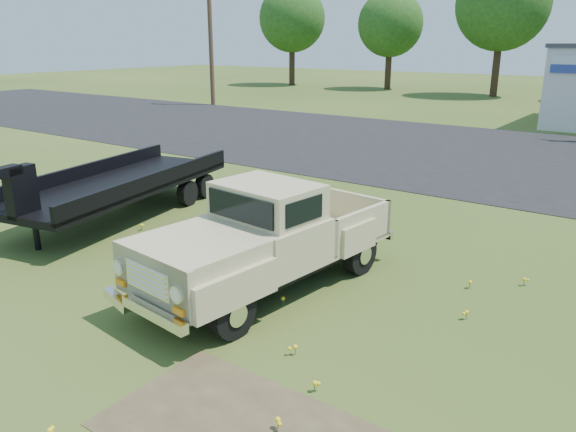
% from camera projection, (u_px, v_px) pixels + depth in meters
% --- Properties ---
extents(ground, '(140.00, 140.00, 0.00)m').
position_uv_depth(ground, '(282.00, 301.00, 9.66)').
color(ground, '#334917').
rests_on(ground, ground).
extents(asphalt_lot, '(90.00, 14.00, 0.02)m').
position_uv_depth(asphalt_lot, '(515.00, 159.00, 21.30)').
color(asphalt_lot, black).
rests_on(asphalt_lot, ground).
extents(dirt_patch_a, '(3.00, 2.00, 0.01)m').
position_uv_depth(dirt_patch_a, '(234.00, 428.00, 6.50)').
color(dirt_patch_a, '#473A25').
rests_on(dirt_patch_a, ground).
extents(dirt_patch_b, '(2.20, 1.60, 0.01)m').
position_uv_depth(dirt_patch_b, '(301.00, 227.00, 13.49)').
color(dirt_patch_b, '#473A25').
rests_on(dirt_patch_b, ground).
extents(utility_pole_west, '(1.60, 0.30, 9.00)m').
position_uv_depth(utility_pole_west, '(211.00, 35.00, 37.57)').
color(utility_pole_west, '#4E3424').
rests_on(utility_pole_west, ground).
extents(treeline_a, '(6.40, 6.40, 9.52)m').
position_uv_depth(treeline_a, '(292.00, 19.00, 54.36)').
color(treeline_a, '#352518').
rests_on(treeline_a, ground).
extents(treeline_b, '(5.76, 5.76, 8.57)m').
position_uv_depth(treeline_b, '(390.00, 24.00, 49.77)').
color(treeline_b, '#352518').
rests_on(treeline_b, ground).
extents(treeline_c, '(7.04, 7.04, 10.47)m').
position_uv_depth(treeline_c, '(503.00, 4.00, 42.68)').
color(treeline_c, '#352518').
rests_on(treeline_c, ground).
extents(vintage_pickup_truck, '(2.70, 5.60, 1.96)m').
position_uv_depth(vintage_pickup_truck, '(268.00, 237.00, 9.91)').
color(vintage_pickup_truck, tan).
rests_on(vintage_pickup_truck, ground).
extents(flatbed_trailer, '(3.70, 7.39, 1.93)m').
position_uv_depth(flatbed_trailer, '(118.00, 179.00, 14.09)').
color(flatbed_trailer, black).
rests_on(flatbed_trailer, ground).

